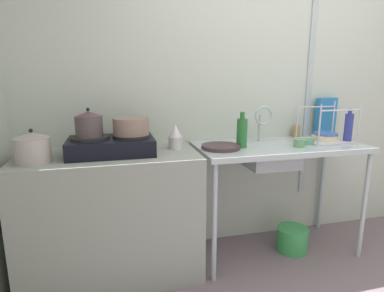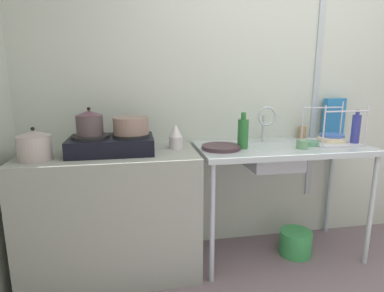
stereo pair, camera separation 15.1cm
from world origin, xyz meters
TOP-DOWN VIEW (x-y plane):
  - wall_back at (0.00, 1.52)m, footprint 5.00×0.10m
  - wall_metal_strip at (0.32, 1.47)m, footprint 0.05×0.01m
  - counter_concrete at (-1.41, 1.17)m, footprint 1.22×0.60m
  - counter_sink at (-0.10, 1.17)m, footprint 1.32×0.60m
  - stove at (-1.39, 1.17)m, footprint 0.57×0.37m
  - pot_on_left_burner at (-1.52, 1.17)m, footprint 0.18×0.18m
  - pot_on_right_burner at (-1.25, 1.17)m, footprint 0.24×0.24m
  - pot_beside_stove at (-1.85, 1.06)m, footprint 0.21×0.21m
  - percolator at (-0.93, 1.23)m, footprint 0.10×0.10m
  - sink_basin at (-0.17, 1.17)m, footprint 0.40×0.29m
  - faucet at (-0.20, 1.29)m, footprint 0.15×0.09m
  - frying_pan at (-0.60, 1.15)m, footprint 0.29×0.29m
  - dish_rack at (0.33, 1.20)m, footprint 0.38×0.32m
  - cup_by_rack at (-0.01, 1.05)m, footprint 0.08×0.08m
  - small_bowl_on_drainboard at (0.11, 1.15)m, footprint 0.13×0.13m
  - bottle_by_sink at (-0.44, 1.15)m, footprint 0.08×0.08m
  - bottle_by_rack at (0.48, 1.12)m, footprint 0.06×0.06m
  - cereal_box at (0.49, 1.42)m, footprint 0.21×0.09m
  - utensil_jar at (0.20, 1.42)m, footprint 0.06×0.07m
  - bucket_on_floor at (0.04, 1.13)m, footprint 0.26×0.26m

SIDE VIEW (x-z plane):
  - bucket_on_floor at x=0.04m, z-range 0.00..0.20m
  - counter_concrete at x=-1.41m, z-range 0.00..0.91m
  - sink_basin at x=-0.17m, z-range 0.73..0.91m
  - counter_sink at x=-0.10m, z-range 0.38..1.29m
  - frying_pan at x=-0.60m, z-range 0.91..0.94m
  - small_bowl_on_drainboard at x=0.11m, z-range 0.91..0.95m
  - cup_by_rack at x=-0.01m, z-range 0.91..0.98m
  - dish_rack at x=0.33m, z-range 0.79..1.11m
  - utensil_jar at x=0.20m, z-range 0.87..1.07m
  - stove at x=-1.39m, z-range 0.91..1.04m
  - percolator at x=-0.93m, z-range 0.91..1.09m
  - pot_beside_stove at x=-1.85m, z-range 0.90..1.11m
  - bottle_by_sink at x=-0.44m, z-range 0.89..1.16m
  - bottle_by_rack at x=0.48m, z-range 0.90..1.17m
  - cereal_box at x=0.49m, z-range 0.91..1.25m
  - pot_on_right_burner at x=-1.25m, z-range 1.04..1.16m
  - faucet at x=-0.20m, z-range 0.96..1.26m
  - pot_on_left_burner at x=-1.52m, z-range 1.03..1.22m
  - wall_back at x=0.00m, z-range 0.00..2.53m
  - wall_metal_strip at x=0.32m, z-range 0.38..2.41m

